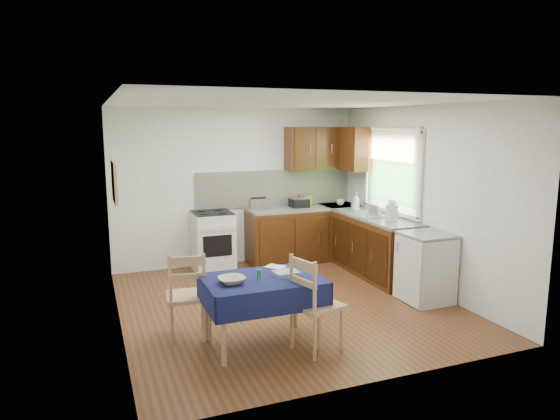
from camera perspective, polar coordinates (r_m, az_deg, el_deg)
name	(u,v)px	position (r m, az deg, el deg)	size (l,w,h in m)	color
floor	(286,303)	(6.43, 0.68, -10.63)	(4.20, 4.20, 0.00)	#532B16
ceiling	(286,102)	(6.04, 0.72, 12.22)	(4.00, 4.20, 0.02)	silver
wall_back	(238,187)	(8.08, -4.86, 2.68)	(4.00, 0.02, 2.50)	silver
wall_front	(379,244)	(4.27, 11.27, -3.83)	(4.00, 0.02, 2.50)	silver
wall_left	(115,217)	(5.69, -18.35, -0.77)	(0.02, 4.20, 2.50)	silver
wall_right	(422,198)	(7.09, 15.87, 1.36)	(0.02, 4.20, 2.50)	silver
base_cabinets	(336,240)	(7.95, 6.41, -3.47)	(1.90, 2.30, 0.86)	#341209
worktop_back	(305,208)	(8.21, 2.82, 0.21)	(1.90, 0.60, 0.04)	slate
worktop_right	(376,218)	(7.51, 10.94, -0.86)	(0.60, 1.70, 0.04)	slate
worktop_corner	(340,206)	(8.49, 6.83, 0.47)	(0.60, 0.60, 0.04)	slate
splashback	(276,188)	(8.27, -0.50, 2.53)	(2.70, 0.02, 0.60)	beige
upper_cabinets	(331,148)	(8.31, 5.89, 7.01)	(1.20, 0.85, 0.70)	#341209
stove	(213,241)	(7.80, -7.68, -3.53)	(0.60, 0.61, 0.92)	silver
window	(392,165)	(7.60, 12.67, 5.07)	(0.04, 1.48, 1.26)	#2C5C26
fridge	(426,268)	(6.65, 16.32, -6.33)	(0.58, 0.60, 0.89)	silver
corkboard	(114,182)	(5.94, -18.40, 3.06)	(0.04, 0.62, 0.47)	tan
dining_table	(263,288)	(5.10, -1.99, -8.90)	(1.18, 0.80, 0.71)	#0F183F
chair_far	(187,293)	(5.37, -10.57, -9.29)	(0.47, 0.47, 0.95)	tan
chair_near	(313,301)	(5.01, 3.81, -10.36)	(0.54, 0.54, 0.98)	tan
toaster	(258,205)	(7.82, -2.50, 0.62)	(0.29, 0.18, 0.22)	#AEAFB3
sandwich_press	(299,202)	(8.19, 2.21, 0.91)	(0.29, 0.25, 0.17)	black
sauce_bottle	(299,201)	(8.10, 2.24, 0.99)	(0.05, 0.05, 0.21)	#B00E19
yellow_packet	(308,201)	(8.31, 3.18, 1.01)	(0.12, 0.08, 0.16)	gold
dish_rack	(373,215)	(7.46, 10.58, -0.59)	(0.40, 0.31, 0.19)	#949399
kettle	(392,211)	(7.19, 12.65, -0.14)	(0.18, 0.18, 0.30)	silver
cup	(340,202)	(8.43, 6.89, 0.87)	(0.12, 0.12, 0.10)	silver
soap_bottle_a	(356,202)	(7.89, 8.68, 0.93)	(0.11, 0.11, 0.29)	silver
soap_bottle_b	(354,204)	(8.03, 8.48, 0.68)	(0.08, 0.08, 0.18)	#1F72B5
soap_bottle_c	(376,211)	(7.52, 10.86, -0.10)	(0.12, 0.12, 0.15)	green
plate_bowl	(232,280)	(4.92, -5.54, -7.98)	(0.26, 0.26, 0.06)	beige
book	(272,269)	(5.35, -0.93, -6.73)	(0.15, 0.20, 0.02)	white
spice_jar	(259,274)	(5.05, -2.42, -7.31)	(0.05, 0.05, 0.09)	#248536
tea_towel	(286,273)	(5.14, 0.71, -7.25)	(0.25, 0.20, 0.05)	navy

